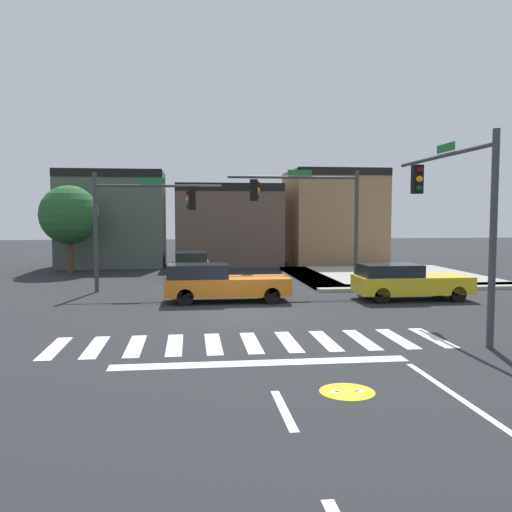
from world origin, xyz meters
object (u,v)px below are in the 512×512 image
at_px(car_green, 191,266).
at_px(roadside_tree, 69,215).
at_px(traffic_signal_northeast, 309,205).
at_px(traffic_signal_southeast, 452,197).
at_px(traffic_signal_northwest, 142,211).
at_px(car_yellow, 407,281).
at_px(car_orange, 220,283).

xyz_separation_m(car_green, roadside_tree, (-6.97, 3.81, 2.67)).
bearing_deg(traffic_signal_northeast, car_green, -40.22).
bearing_deg(traffic_signal_southeast, traffic_signal_northeast, 13.05).
bearing_deg(traffic_signal_northwest, car_yellow, -19.57).
bearing_deg(traffic_signal_southeast, car_yellow, -10.35).
distance_m(car_yellow, roadside_tree, 19.71).
height_order(traffic_signal_northeast, car_yellow, traffic_signal_northeast).
height_order(traffic_signal_southeast, traffic_signal_northwest, traffic_signal_southeast).
height_order(traffic_signal_southeast, car_yellow, traffic_signal_southeast).
xyz_separation_m(traffic_signal_northeast, car_orange, (-4.21, -3.25, -3.09)).
bearing_deg(roadside_tree, traffic_signal_southeast, -50.62).
relative_size(traffic_signal_southeast, traffic_signal_northeast, 1.01).
height_order(traffic_signal_northeast, roadside_tree, traffic_signal_northeast).
relative_size(traffic_signal_northeast, car_orange, 1.25).
relative_size(traffic_signal_northwest, roadside_tree, 1.09).
xyz_separation_m(car_green, car_orange, (1.10, -7.74, 0.04)).
bearing_deg(roadside_tree, car_green, -28.67).
relative_size(traffic_signal_southeast, roadside_tree, 1.19).
relative_size(car_green, roadside_tree, 0.89).
bearing_deg(traffic_signal_northeast, roadside_tree, -34.06).
relative_size(traffic_signal_southeast, car_yellow, 1.35).
bearing_deg(traffic_signal_northeast, traffic_signal_northwest, -1.17).
relative_size(traffic_signal_northwest, car_orange, 1.16).
xyz_separation_m(traffic_signal_southeast, car_orange, (-6.36, 6.03, -3.14)).
bearing_deg(car_yellow, car_orange, 177.08).
xyz_separation_m(car_orange, car_yellow, (7.40, -0.38, -0.01)).
bearing_deg(car_orange, traffic_signal_northwest, 133.58).
height_order(traffic_signal_northwest, car_green, traffic_signal_northwest).
xyz_separation_m(traffic_signal_southeast, car_yellow, (1.03, 5.66, -3.15)).
relative_size(traffic_signal_northeast, roadside_tree, 1.18).
xyz_separation_m(traffic_signal_northeast, car_yellow, (3.19, -3.63, -3.10)).
height_order(traffic_signal_northwest, car_yellow, traffic_signal_northwest).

